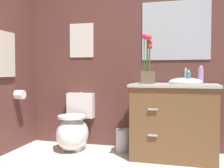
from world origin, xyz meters
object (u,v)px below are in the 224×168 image
(vanity_cabinet, at_px, (174,120))
(wall_poster, at_px, (82,40))
(toilet, at_px, (74,130))
(flower_vase, at_px, (148,67))
(lotion_bottle, at_px, (188,78))
(soap_bottle, at_px, (201,75))
(wall_mirror, at_px, (176,30))
(hanging_towel, at_px, (7,54))
(trash_bin, at_px, (123,140))
(toilet_paper_roll, at_px, (20,95))

(vanity_cabinet, height_order, wall_poster, wall_poster)
(toilet, relative_size, wall_poster, 1.57)
(flower_vase, relative_size, lotion_bottle, 3.58)
(toilet, relative_size, soap_bottle, 3.43)
(wall_mirror, bearing_deg, vanity_cabinet, -89.45)
(soap_bottle, height_order, hanging_towel, hanging_towel)
(toilet, bearing_deg, hanging_towel, -151.96)
(vanity_cabinet, relative_size, lotion_bottle, 6.53)
(hanging_towel, bearing_deg, soap_bottle, 10.95)
(wall_poster, bearing_deg, trash_bin, -18.50)
(toilet, xyz_separation_m, soap_bottle, (1.48, 0.06, 0.67))
(toilet, bearing_deg, toilet_paper_roll, -162.51)
(hanging_towel, bearing_deg, flower_vase, 10.06)
(flower_vase, relative_size, soap_bottle, 2.74)
(lotion_bottle, xyz_separation_m, wall_mirror, (-0.15, 0.35, 0.56))
(wall_poster, bearing_deg, soap_bottle, -8.11)
(trash_bin, height_order, hanging_towel, hanging_towel)
(soap_bottle, bearing_deg, trash_bin, 179.55)
(toilet_paper_roll, bearing_deg, wall_mirror, 14.27)
(wall_poster, relative_size, wall_mirror, 0.55)
(lotion_bottle, bearing_deg, toilet, 176.48)
(toilet, relative_size, lotion_bottle, 4.48)
(vanity_cabinet, bearing_deg, wall_mirror, 90.55)
(wall_poster, xyz_separation_m, hanging_towel, (-0.68, -0.63, -0.21))
(hanging_towel, xyz_separation_m, toilet_paper_roll, (0.06, 0.16, -0.48))
(wall_poster, xyz_separation_m, toilet_paper_roll, (-0.62, -0.46, -0.69))
(vanity_cabinet, bearing_deg, toilet_paper_roll, -174.68)
(trash_bin, distance_m, wall_mirror, 1.45)
(hanging_towel, bearing_deg, trash_bin, 18.24)
(flower_vase, relative_size, trash_bin, 2.03)
(toilet, bearing_deg, vanity_cabinet, -1.26)
(wall_mirror, relative_size, toilet_paper_roll, 7.27)
(toilet, relative_size, vanity_cabinet, 0.69)
(lotion_bottle, height_order, toilet_paper_roll, lotion_bottle)
(trash_bin, bearing_deg, wall_mirror, 19.10)
(toilet, height_order, wall_poster, wall_poster)
(lotion_bottle, distance_m, trash_bin, 1.07)
(toilet, bearing_deg, wall_poster, 90.00)
(wall_mirror, bearing_deg, trash_bin, -160.90)
(vanity_cabinet, relative_size, soap_bottle, 4.99)
(wall_mirror, relative_size, hanging_towel, 1.54)
(vanity_cabinet, relative_size, flower_vase, 1.82)
(vanity_cabinet, distance_m, wall_mirror, 1.07)
(hanging_towel, bearing_deg, toilet, 28.04)
(flower_vase, height_order, soap_bottle, flower_vase)
(soap_bottle, distance_m, toilet_paper_roll, 2.13)
(wall_poster, xyz_separation_m, wall_mirror, (1.20, 0.00, 0.08))
(wall_mirror, bearing_deg, hanging_towel, -161.49)
(flower_vase, xyz_separation_m, trash_bin, (-0.31, 0.14, -0.88))
(toilet, distance_m, hanging_towel, 1.19)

